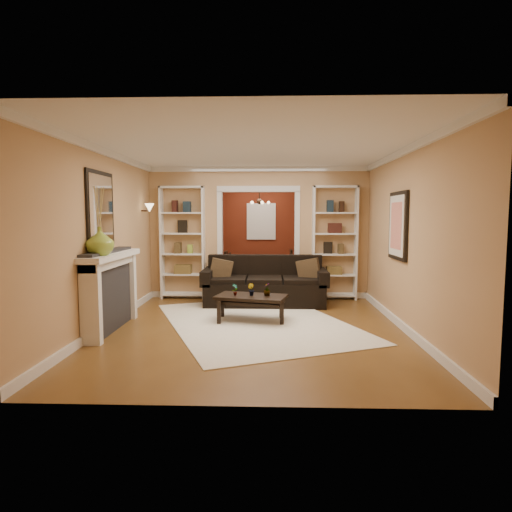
{
  "coord_description": "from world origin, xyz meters",
  "views": [
    {
      "loc": [
        0.24,
        -7.68,
        1.7
      ],
      "look_at": [
        0.02,
        -0.8,
        1.05
      ],
      "focal_mm": 30.0,
      "sensor_mm": 36.0,
      "label": 1
    }
  ],
  "objects_px": {
    "sofa": "(265,281)",
    "fireplace": "(113,292)",
    "dining_table": "(259,274)",
    "bookshelf_left": "(183,243)",
    "coffee_table": "(251,308)",
    "bookshelf_right": "(334,243)"
  },
  "relations": [
    {
      "from": "coffee_table",
      "to": "fireplace",
      "type": "xyz_separation_m",
      "value": [
        -2.03,
        -0.63,
        0.37
      ]
    },
    {
      "from": "coffee_table",
      "to": "bookshelf_left",
      "type": "height_order",
      "value": "bookshelf_left"
    },
    {
      "from": "sofa",
      "to": "bookshelf_right",
      "type": "height_order",
      "value": "bookshelf_right"
    },
    {
      "from": "bookshelf_right",
      "to": "fireplace",
      "type": "xyz_separation_m",
      "value": [
        -3.64,
        -2.53,
        -0.57
      ]
    },
    {
      "from": "fireplace",
      "to": "dining_table",
      "type": "bearing_deg",
      "value": 63.98
    },
    {
      "from": "coffee_table",
      "to": "dining_table",
      "type": "distance_m",
      "value": 3.62
    },
    {
      "from": "coffee_table",
      "to": "bookshelf_right",
      "type": "distance_m",
      "value": 2.67
    },
    {
      "from": "sofa",
      "to": "fireplace",
      "type": "bearing_deg",
      "value": -138.86
    },
    {
      "from": "bookshelf_right",
      "to": "bookshelf_left",
      "type": "bearing_deg",
      "value": 180.0
    },
    {
      "from": "coffee_table",
      "to": "dining_table",
      "type": "relative_size",
      "value": 0.71
    },
    {
      "from": "bookshelf_left",
      "to": "coffee_table",
      "type": "bearing_deg",
      "value": -51.98
    },
    {
      "from": "coffee_table",
      "to": "bookshelf_left",
      "type": "xyz_separation_m",
      "value": [
        -1.49,
        1.9,
        0.94
      ]
    },
    {
      "from": "bookshelf_right",
      "to": "dining_table",
      "type": "bearing_deg",
      "value": 132.42
    },
    {
      "from": "sofa",
      "to": "bookshelf_right",
      "type": "bearing_deg",
      "value": 22.39
    },
    {
      "from": "bookshelf_left",
      "to": "fireplace",
      "type": "height_order",
      "value": "bookshelf_left"
    },
    {
      "from": "dining_table",
      "to": "sofa",
      "type": "bearing_deg",
      "value": -176.02
    },
    {
      "from": "bookshelf_left",
      "to": "bookshelf_right",
      "type": "relative_size",
      "value": 1.0
    },
    {
      "from": "fireplace",
      "to": "bookshelf_right",
      "type": "bearing_deg",
      "value": 34.8
    },
    {
      "from": "coffee_table",
      "to": "dining_table",
      "type": "height_order",
      "value": "dining_table"
    },
    {
      "from": "bookshelf_right",
      "to": "fireplace",
      "type": "distance_m",
      "value": 4.47
    },
    {
      "from": "sofa",
      "to": "fireplace",
      "type": "height_order",
      "value": "fireplace"
    },
    {
      "from": "sofa",
      "to": "dining_table",
      "type": "height_order",
      "value": "sofa"
    }
  ]
}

